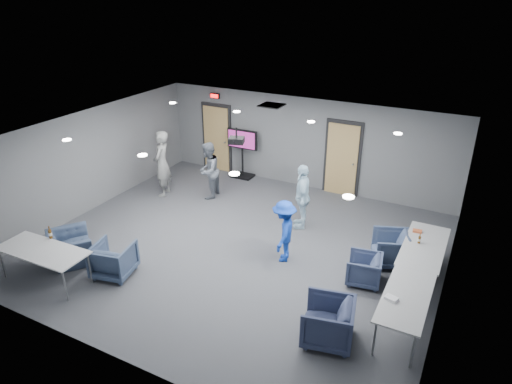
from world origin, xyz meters
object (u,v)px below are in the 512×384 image
at_px(table_right_b, 406,299).
at_px(tv_stand, 242,151).
at_px(person_b, 208,171).
at_px(person_c, 302,196).
at_px(table_front_left, 42,252).
at_px(person_d, 284,231).
at_px(chair_front_a, 114,259).
at_px(chair_right_a, 392,249).
at_px(bottle_front, 50,234).
at_px(chair_right_c, 328,322).
at_px(chair_front_b, 70,247).
at_px(chair_right_b, 364,269).
at_px(projector, 236,140).
at_px(table_right_a, 424,247).
at_px(bottle_right, 419,240).
at_px(person_a, 162,164).

height_order(table_right_b, tv_stand, tv_stand).
relative_size(person_b, person_c, 0.98).
bearing_deg(table_front_left, person_d, 34.89).
bearing_deg(chair_front_a, person_c, -138.03).
xyz_separation_m(chair_right_a, bottle_front, (-6.41, -3.51, 0.46)).
distance_m(chair_right_c, chair_front_b, 5.90).
bearing_deg(person_b, chair_right_c, 41.88).
relative_size(chair_right_a, chair_right_b, 1.18).
relative_size(table_front_left, projector, 4.73).
height_order(chair_right_a, bottle_front, bottle_front).
height_order(chair_right_b, table_right_b, table_right_b).
bearing_deg(table_front_left, chair_front_b, 99.83).
bearing_deg(chair_front_b, table_front_left, 138.28).
relative_size(person_c, person_d, 1.17).
height_order(chair_right_b, chair_front_b, chair_front_b).
height_order(bottle_front, tv_stand, tv_stand).
distance_m(person_d, chair_right_a, 2.39).
xyz_separation_m(table_right_a, bottle_right, (-0.12, 0.04, 0.12)).
height_order(chair_right_a, table_front_left, chair_right_a).
height_order(chair_front_a, table_front_left, chair_front_a).
bearing_deg(chair_right_a, chair_right_b, -40.47).
height_order(person_d, chair_right_b, person_d).
xyz_separation_m(person_c, chair_right_a, (2.40, -0.67, -0.46)).
bearing_deg(table_front_left, chair_front_a, 34.52).
height_order(person_d, chair_right_c, person_d).
height_order(table_right_b, table_front_left, same).
bearing_deg(person_a, bottle_right, 65.13).
xyz_separation_m(person_c, chair_right_c, (1.95, -3.59, -0.44)).
relative_size(chair_right_c, bottle_front, 3.05).
relative_size(person_d, chair_right_a, 1.75).
distance_m(chair_right_b, table_right_b, 1.53).
height_order(person_c, table_right_a, person_c).
xyz_separation_m(table_right_a, table_front_left, (-6.84, -3.75, -0.00)).
relative_size(person_d, tv_stand, 0.92).
bearing_deg(projector, bottle_front, -150.78).
distance_m(chair_front_b, table_right_b, 7.09).
distance_m(person_d, projector, 2.32).
height_order(bottle_right, projector, projector).
height_order(chair_front_a, table_right_b, chair_front_a).
bearing_deg(chair_right_b, person_a, -113.20).
distance_m(person_b, table_right_a, 6.19).
relative_size(person_d, chair_front_b, 1.42).
xyz_separation_m(chair_right_c, table_right_a, (1.10, 2.75, 0.29)).
bearing_deg(tv_stand, table_front_left, -97.60).
distance_m(person_d, chair_front_b, 4.74).
relative_size(table_right_a, bottle_right, 8.78).
bearing_deg(person_c, table_right_b, 26.77).
distance_m(chair_right_a, table_right_b, 2.20).
distance_m(person_a, chair_front_b, 3.82).
height_order(table_right_b, bottle_front, bottle_front).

